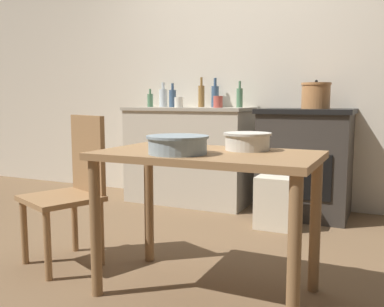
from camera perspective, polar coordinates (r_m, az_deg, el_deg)
ground_plane at (r=2.91m, az=-3.51°, el=-12.68°), size 14.00×14.00×0.00m
wall_back at (r=4.21m, az=6.91°, el=11.00°), size 8.00×0.07×2.55m
counter_cabinet at (r=4.13m, az=-0.44°, el=-0.20°), size 1.19×0.55×0.92m
stove at (r=3.77m, az=14.85°, el=-1.15°), size 0.77×0.60×0.92m
work_table at (r=2.13m, az=2.02°, el=-2.90°), size 1.08×0.62×0.73m
chair at (r=2.69m, az=-15.65°, el=-4.26°), size 0.52×0.52×0.89m
flour_sack at (r=3.37m, az=10.93°, el=-6.48°), size 0.28×0.20×0.40m
stock_pot at (r=3.75m, az=16.19°, el=7.42°), size 0.25×0.25×0.24m
mixing_bowl_large at (r=2.20m, az=7.40°, el=1.74°), size 0.24×0.24×0.09m
mixing_bowl_small at (r=2.03m, az=-1.93°, el=1.32°), size 0.30×0.30×0.09m
bottle_far_left at (r=4.18m, az=1.25°, el=7.72°), size 0.06×0.06×0.29m
bottle_left at (r=4.22m, az=-2.61°, el=7.41°), size 0.07×0.07×0.23m
bottle_mid_left at (r=4.04m, az=6.37°, el=7.46°), size 0.06×0.06×0.24m
bottle_center_left at (r=4.18m, az=3.09°, el=7.67°), size 0.07×0.07×0.28m
bottle_center at (r=4.36m, az=-3.86°, el=7.46°), size 0.08×0.08×0.24m
bottle_center_right at (r=4.37m, az=-5.59°, el=7.12°), size 0.06×0.06×0.18m
cup_mid_right at (r=3.86m, az=3.49°, el=6.89°), size 0.08×0.08×0.10m
cup_right at (r=4.04m, az=-1.79°, el=6.84°), size 0.08×0.08×0.10m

